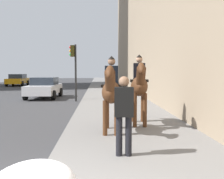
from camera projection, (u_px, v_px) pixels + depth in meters
mounted_horse_near at (111, 91)px, 7.68m from camera, size 2.15×0.70×2.24m
mounted_horse_far at (139, 85)px, 8.76m from camera, size 2.15×0.69×2.35m
pedestrian_greeting at (124, 110)px, 5.58m from camera, size 0.28×0.42×1.70m
car_near_lane at (44, 87)px, 18.23m from camera, size 4.05×2.14×1.44m
car_mid_lane at (18, 80)px, 32.44m from camera, size 4.46×2.16×1.44m
traffic_light_near_curb at (74, 63)px, 16.26m from camera, size 0.20×0.44×3.51m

